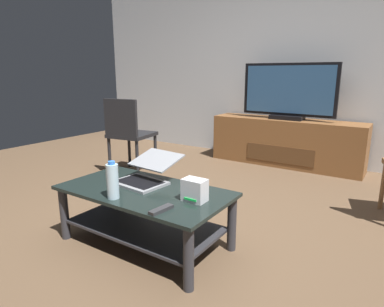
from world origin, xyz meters
TOP-DOWN VIEW (x-y plane):
  - ground_plane at (0.00, 0.00)m, footprint 7.68×7.68m
  - back_wall at (0.00, 2.55)m, footprint 6.40×0.12m
  - coffee_table at (-0.09, -0.30)m, footprint 1.15×0.60m
  - media_cabinet at (0.05, 2.23)m, footprint 1.87×0.43m
  - television at (0.05, 2.21)m, footprint 1.15×0.20m
  - side_chair at (-1.32, 0.83)m, footprint 0.50×0.50m
  - laptop at (-0.17, -0.17)m, footprint 0.38×0.45m
  - router_box at (0.30, -0.28)m, footprint 0.14×0.10m
  - water_bottle_near at (-0.14, -0.52)m, footprint 0.07×0.07m
  - cell_phone at (0.24, -0.11)m, footprint 0.12×0.16m
  - tv_remote at (0.23, -0.51)m, footprint 0.06×0.16m
  - soundbar_remote at (-0.55, -0.14)m, footprint 0.11×0.16m

SIDE VIEW (x-z plane):
  - ground_plane at x=0.00m, z-range 0.00..0.00m
  - coffee_table at x=-0.09m, z-range 0.07..0.47m
  - media_cabinet at x=0.05m, z-range 0.00..0.59m
  - cell_phone at x=0.24m, z-range 0.40..0.41m
  - tv_remote at x=0.23m, z-range 0.40..0.42m
  - soundbar_remote at x=-0.55m, z-range 0.40..0.42m
  - laptop at x=-0.17m, z-range 0.37..0.55m
  - router_box at x=0.30m, z-range 0.40..0.53m
  - side_chair at x=-1.32m, z-range 0.07..0.94m
  - water_bottle_near at x=-0.14m, z-range 0.39..0.63m
  - television at x=0.05m, z-range 0.57..1.25m
  - back_wall at x=0.00m, z-range 0.00..2.80m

